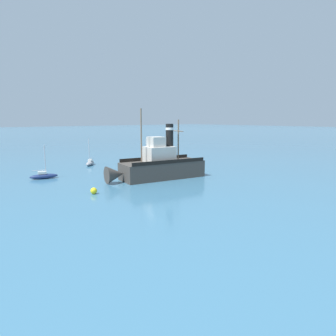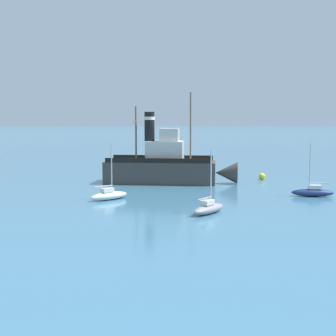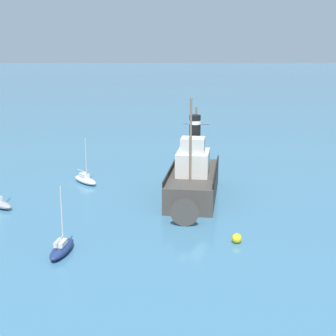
% 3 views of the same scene
% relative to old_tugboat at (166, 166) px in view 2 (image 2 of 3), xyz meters
% --- Properties ---
extents(ground_plane, '(600.00, 600.00, 0.00)m').
position_rel_old_tugboat_xyz_m(ground_plane, '(-0.28, -1.35, -1.83)').
color(ground_plane, teal).
extents(old_tugboat, '(6.36, 14.76, 9.90)m').
position_rel_old_tugboat_xyz_m(old_tugboat, '(0.00, 0.00, 0.00)').
color(old_tugboat, '#423D38').
rests_on(old_tugboat, ground).
extents(sailboat_grey, '(3.62, 3.28, 4.90)m').
position_rel_old_tugboat_xyz_m(sailboat_grey, '(17.94, 2.09, -1.40)').
color(sailboat_grey, gray).
rests_on(sailboat_grey, ground).
extents(sailboat_navy, '(1.82, 3.94, 4.90)m').
position_rel_old_tugboat_xyz_m(sailboat_navy, '(10.39, 12.83, -1.40)').
color(sailboat_navy, navy).
rests_on(sailboat_navy, ground).
extents(sailboat_white, '(3.22, 3.66, 4.90)m').
position_rel_old_tugboat_xyz_m(sailboat_white, '(10.94, -5.75, -1.40)').
color(sailboat_white, white).
rests_on(sailboat_white, ground).
extents(mooring_buoy, '(0.75, 0.75, 0.75)m').
position_rel_old_tugboat_xyz_m(mooring_buoy, '(-2.38, 11.33, -1.46)').
color(mooring_buoy, yellow).
rests_on(mooring_buoy, ground).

